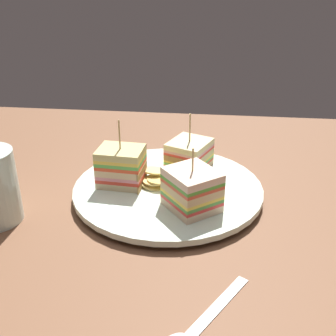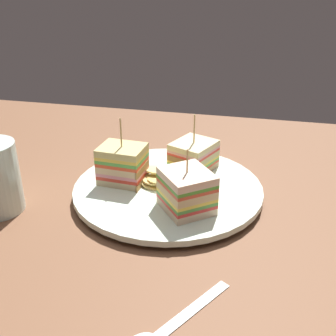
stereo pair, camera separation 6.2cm
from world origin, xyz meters
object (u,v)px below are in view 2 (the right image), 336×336
at_px(chip_pile, 156,178).
at_px(sandwich_wedge_2, 193,156).
at_px(sandwich_wedge_1, 187,191).
at_px(plate, 168,189).
at_px(sandwich_wedge_0, 122,165).

bearing_deg(chip_pile, sandwich_wedge_2, 53.19).
xyz_separation_m(sandwich_wedge_1, chip_pile, (-0.06, 0.06, -0.02)).
height_order(plate, sandwich_wedge_2, sandwich_wedge_2).
xyz_separation_m(sandwich_wedge_0, sandwich_wedge_2, (0.10, 0.07, -0.01)).
distance_m(sandwich_wedge_2, chip_pile, 0.08).
bearing_deg(sandwich_wedge_0, chip_pile, 11.85).
relative_size(sandwich_wedge_2, chip_pile, 1.25).
height_order(plate, sandwich_wedge_0, sandwich_wedge_0).
bearing_deg(chip_pile, sandwich_wedge_0, -172.37).
height_order(plate, sandwich_wedge_1, sandwich_wedge_1).
distance_m(sandwich_wedge_0, chip_pile, 0.06).
xyz_separation_m(plate, sandwich_wedge_1, (0.04, -0.06, 0.03)).
height_order(sandwich_wedge_1, chip_pile, sandwich_wedge_1).
distance_m(sandwich_wedge_1, sandwich_wedge_2, 0.13).
bearing_deg(chip_pile, sandwich_wedge_1, -46.82).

